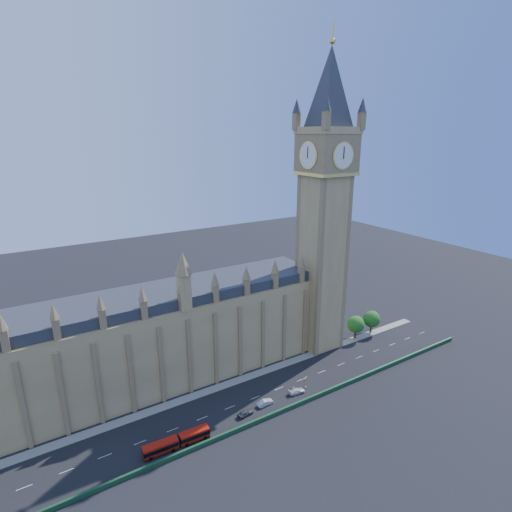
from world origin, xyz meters
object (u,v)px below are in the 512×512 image
red_bus (177,442)px  car_silver (265,402)px  car_grey (245,413)px  car_white (297,391)px

red_bus → car_silver: red_bus is taller
car_grey → car_white: car_grey is taller
car_silver → car_white: 10.36m
car_silver → car_grey: bearing=95.2°
car_grey → car_silver: (6.64, 0.82, 0.01)m
car_silver → car_white: car_silver is taller
car_grey → car_white: bearing=-95.6°
red_bus → car_white: red_bus is taller
red_bus → car_grey: 19.08m
red_bus → car_grey: red_bus is taller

